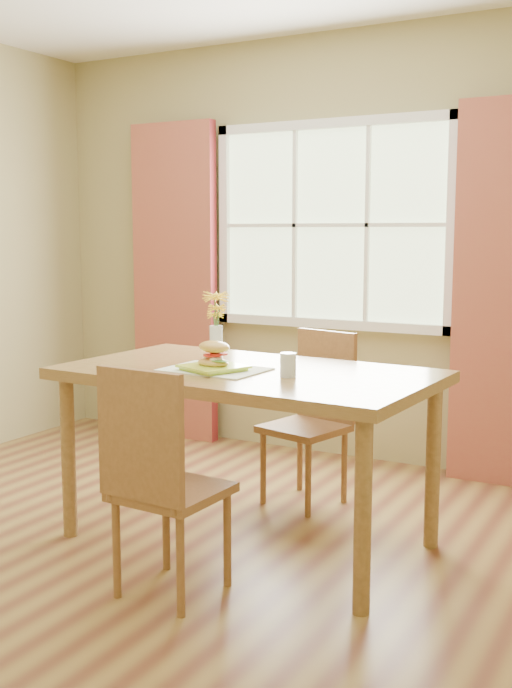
{
  "coord_description": "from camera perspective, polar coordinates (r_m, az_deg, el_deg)",
  "views": [
    {
      "loc": [
        2.07,
        -2.89,
        1.46
      ],
      "look_at": [
        0.34,
        0.25,
        0.96
      ],
      "focal_mm": 42.0,
      "sensor_mm": 36.0,
      "label": 1
    }
  ],
  "objects": [
    {
      "name": "dining_table",
      "position": [
        3.73,
        -0.62,
        -3.09
      ],
      "size": [
        1.75,
        1.04,
        0.83
      ],
      "rotation": [
        0.0,
        0.0,
        -0.05
      ],
      "color": "olive",
      "rests_on": "room"
    },
    {
      "name": "chair_near",
      "position": [
        3.21,
        -6.91,
        -9.1
      ],
      "size": [
        0.41,
        0.41,
        0.95
      ],
      "rotation": [
        0.0,
        0.0,
        -0.05
      ],
      "color": "brown",
      "rests_on": "room"
    },
    {
      "name": "flower_vase",
      "position": [
        4.03,
        -2.85,
        1.86
      ],
      "size": [
        0.14,
        0.14,
        0.34
      ],
      "color": "silver",
      "rests_on": "dining_table"
    },
    {
      "name": "water_glass",
      "position": [
        3.52,
        2.29,
        -1.54
      ],
      "size": [
        0.07,
        0.07,
        0.11
      ],
      "color": "silver",
      "rests_on": "dining_table"
    },
    {
      "name": "window",
      "position": [
        5.19,
        5.35,
        8.38
      ],
      "size": [
        1.62,
        0.06,
        1.32
      ],
      "color": "beige",
      "rests_on": "room"
    },
    {
      "name": "croissant_sandwich",
      "position": [
        3.65,
        -3.0,
        -0.74
      ],
      "size": [
        0.18,
        0.14,
        0.12
      ],
      "rotation": [
        0.0,
        0.0,
        -0.17
      ],
      "color": "#EDBE50",
      "rests_on": "plate"
    },
    {
      "name": "curtain_left",
      "position": [
        5.69,
        -5.8,
        4.31
      ],
      "size": [
        0.65,
        0.08,
        2.2
      ],
      "primitive_type": "cube",
      "color": "maroon",
      "rests_on": "room"
    },
    {
      "name": "plate",
      "position": [
        3.66,
        -3.03,
        -1.77
      ],
      "size": [
        0.33,
        0.33,
        0.01
      ],
      "primitive_type": "cube",
      "rotation": [
        0.0,
        0.0,
        -0.38
      ],
      "color": "#B5DB36",
      "rests_on": "placemat"
    },
    {
      "name": "chair_far",
      "position": [
        4.38,
        4.1,
        -4.61
      ],
      "size": [
        0.47,
        0.47,
        0.92
      ],
      "rotation": [
        0.0,
        0.0,
        -0.24
      ],
      "color": "brown",
      "rests_on": "room"
    },
    {
      "name": "placemat",
      "position": [
        3.7,
        -2.94,
        -1.82
      ],
      "size": [
        0.46,
        0.35,
        0.01
      ],
      "primitive_type": "cube",
      "rotation": [
        0.0,
        0.0,
        -0.05
      ],
      "color": "beige",
      "rests_on": "dining_table"
    },
    {
      "name": "room",
      "position": [
        3.56,
        -6.84,
        6.14
      ],
      "size": [
        4.24,
        3.84,
        2.74
      ],
      "color": "olive",
      "rests_on": "ground"
    },
    {
      "name": "curtain_right",
      "position": [
        4.78,
        17.62,
        3.28
      ],
      "size": [
        0.65,
        0.08,
        2.2
      ],
      "primitive_type": "cube",
      "color": "maroon",
      "rests_on": "room"
    }
  ]
}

